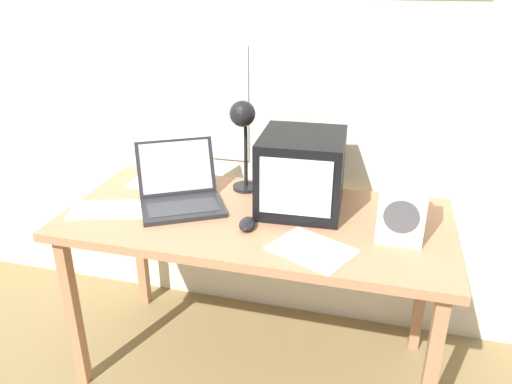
% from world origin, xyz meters
% --- Properties ---
extents(ground_plane, '(12.00, 12.00, 0.00)m').
position_xyz_m(ground_plane, '(0.00, 0.00, 0.00)').
color(ground_plane, olive).
extents(back_wall, '(5.60, 0.24, 2.60)m').
position_xyz_m(back_wall, '(0.00, 0.46, 1.32)').
color(back_wall, beige).
rests_on(back_wall, ground_plane).
extents(corner_desk, '(1.50, 0.71, 0.74)m').
position_xyz_m(corner_desk, '(0.00, 0.00, 0.68)').
color(corner_desk, '#AD7852').
rests_on(corner_desk, ground_plane).
extents(crt_monitor, '(0.34, 0.37, 0.30)m').
position_xyz_m(crt_monitor, '(0.15, 0.12, 0.89)').
color(crt_monitor, black).
rests_on(crt_monitor, corner_desk).
extents(laptop, '(0.44, 0.44, 0.23)m').
position_xyz_m(laptop, '(-0.33, 0.03, 0.80)').
color(laptop, '#232326').
rests_on(laptop, corner_desk).
extents(desk_lamp, '(0.12, 0.17, 0.41)m').
position_xyz_m(desk_lamp, '(-0.10, 0.19, 1.04)').
color(desk_lamp, black).
rests_on(desk_lamp, corner_desk).
extents(juice_glass, '(0.07, 0.07, 0.12)m').
position_xyz_m(juice_glass, '(0.60, 0.17, 0.80)').
color(juice_glass, white).
rests_on(juice_glass, corner_desk).
extents(space_heater, '(0.16, 0.14, 0.26)m').
position_xyz_m(space_heater, '(0.54, -0.05, 0.87)').
color(space_heater, white).
rests_on(space_heater, corner_desk).
extents(computer_mouse, '(0.07, 0.11, 0.03)m').
position_xyz_m(computer_mouse, '(-0.01, -0.11, 0.76)').
color(computer_mouse, black).
rests_on(computer_mouse, corner_desk).
extents(printed_handout, '(0.33, 0.30, 0.00)m').
position_xyz_m(printed_handout, '(0.25, -0.21, 0.75)').
color(printed_handout, white).
rests_on(printed_handout, corner_desk).
extents(loose_paper_near_monitor, '(0.34, 0.25, 0.00)m').
position_xyz_m(loose_paper_near_monitor, '(-0.58, -0.10, 0.75)').
color(loose_paper_near_monitor, white).
rests_on(loose_paper_near_monitor, corner_desk).
extents(open_notebook, '(0.19, 0.21, 0.00)m').
position_xyz_m(open_notebook, '(-0.54, 0.22, 0.75)').
color(open_notebook, white).
rests_on(open_notebook, corner_desk).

